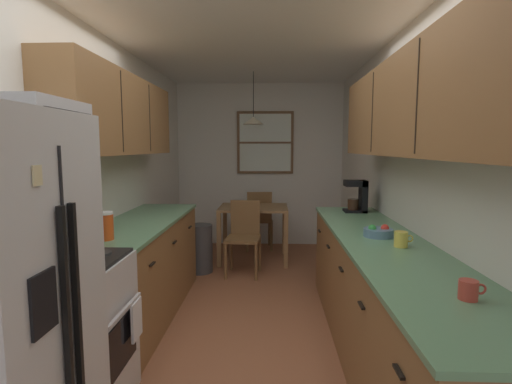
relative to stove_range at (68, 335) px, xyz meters
name	(u,v)px	position (x,y,z in m)	size (l,w,h in m)	color
ground_plane	(251,309)	(0.99, 1.50, -0.47)	(12.00, 12.00, 0.00)	#995B3D
wall_left	(108,178)	(-0.36, 1.50, 0.80)	(0.10, 9.00, 2.55)	white
wall_right	(398,179)	(2.34, 1.50, 0.80)	(0.10, 9.00, 2.55)	white
wall_back	(260,165)	(0.99, 4.15, 0.80)	(4.40, 0.10, 2.55)	white
ceiling_slab	(251,31)	(0.99, 1.50, 2.12)	(4.40, 9.00, 0.08)	white
stove_range	(68,335)	(0.00, 0.00, 0.00)	(0.66, 0.62, 1.10)	silver
microwave_over_range	(36,131)	(-0.11, 0.00, 1.18)	(0.39, 0.58, 0.35)	silver
counter_left	(142,268)	(-0.01, 1.33, -0.02)	(0.64, 2.04, 0.90)	olive
upper_cabinets_left	(119,115)	(-0.15, 1.28, 1.37)	(0.33, 2.12, 0.68)	olive
counter_right	(384,304)	(1.99, 0.59, -0.02)	(0.64, 3.22, 0.90)	olive
upper_cabinets_right	(416,106)	(2.13, 0.54, 1.36)	(0.33, 2.90, 0.67)	olive
dining_table	(254,216)	(0.94, 3.16, 0.15)	(0.93, 0.71, 0.75)	olive
dining_chair_near	(244,234)	(0.85, 2.60, 0.03)	(0.43, 0.43, 0.90)	brown
dining_chair_far	(259,217)	(1.00, 3.73, 0.03)	(0.44, 0.44, 0.90)	brown
pendant_light	(253,120)	(0.94, 3.16, 1.44)	(0.28, 0.28, 0.69)	black
back_window	(265,143)	(1.08, 4.08, 1.16)	(0.88, 0.05, 0.97)	brown
trash_bin	(200,248)	(0.29, 2.63, -0.17)	(0.31, 0.31, 0.60)	#3F3F42
storage_canister	(105,226)	(-0.01, 0.58, 0.53)	(0.12, 0.12, 0.20)	#D84C19
dish_towel	(136,320)	(0.35, 0.16, 0.03)	(0.02, 0.16, 0.24)	white
coffee_maker	(358,195)	(2.07, 1.88, 0.60)	(0.22, 0.18, 0.33)	black
mug_by_coffeemaker	(401,239)	(2.05, 0.46, 0.48)	(0.13, 0.09, 0.10)	#E5CC4C
mug_spare	(469,290)	(2.05, -0.45, 0.47)	(0.12, 0.08, 0.09)	#BF3F33
fruit_bowl	(378,232)	(1.98, 0.76, 0.47)	(0.21, 0.21, 0.09)	#597F9E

